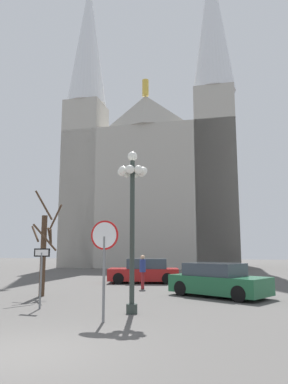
{
  "coord_description": "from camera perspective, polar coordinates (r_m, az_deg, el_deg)",
  "views": [
    {
      "loc": [
        3.89,
        -6.91,
        2.09
      ],
      "look_at": [
        -0.81,
        17.3,
        5.93
      ],
      "focal_mm": 33.47,
      "sensor_mm": 36.0,
      "label": 1
    }
  ],
  "objects": [
    {
      "name": "ground_plane",
      "position": [
        8.2,
        -19.38,
        -23.1
      ],
      "size": [
        120.0,
        120.0,
        0.0
      ],
      "primitive_type": "plane",
      "color": "#514F4C"
    },
    {
      "name": "cathedral",
      "position": [
        41.67,
        1.6,
        2.5
      ],
      "size": [
        19.33,
        13.89,
        35.34
      ],
      "color": "#ADA89E",
      "rests_on": "ground"
    },
    {
      "name": "stop_sign",
      "position": [
        10.58,
        -6.34,
        -9.03
      ],
      "size": [
        0.85,
        0.13,
        2.87
      ],
      "color": "slate",
      "rests_on": "ground"
    },
    {
      "name": "one_way_arrow_sign",
      "position": [
        13.25,
        -16.06,
        -11.73
      ],
      "size": [
        0.63,
        0.11,
        2.06
      ],
      "color": "slate",
      "rests_on": "ground"
    },
    {
      "name": "street_lamp",
      "position": [
        11.98,
        -1.88,
        -1.55
      ],
      "size": [
        1.03,
        1.03,
        5.33
      ],
      "color": "#2D3833",
      "rests_on": "ground"
    },
    {
      "name": "bare_tree",
      "position": [
        16.58,
        -15.67,
        -8.78
      ],
      "size": [
        1.41,
        1.53,
        4.59
      ],
      "color": "#473323",
      "rests_on": "ground"
    },
    {
      "name": "parked_car_near_red",
      "position": [
        22.0,
        0.07,
        -12.54
      ],
      "size": [
        4.38,
        2.4,
        1.43
      ],
      "color": "maroon",
      "rests_on": "ground"
    },
    {
      "name": "parked_car_far_green",
      "position": [
        16.21,
        11.7,
        -13.68
      ],
      "size": [
        4.49,
        3.8,
        1.42
      ],
      "color": "#1E5B38",
      "rests_on": "ground"
    },
    {
      "name": "pedestrian_walking",
      "position": [
        18.76,
        -0.22,
        -12.06
      ],
      "size": [
        0.32,
        0.32,
        1.71
      ],
      "color": "maroon",
      "rests_on": "ground"
    }
  ]
}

